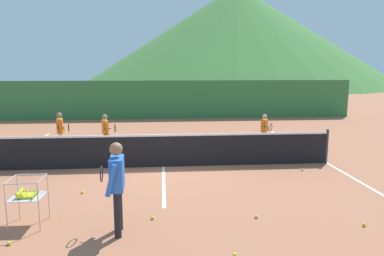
% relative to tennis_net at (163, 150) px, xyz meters
% --- Properties ---
extents(ground_plane, '(120.00, 120.00, 0.00)m').
position_rel_tennis_net_xyz_m(ground_plane, '(0.00, 0.00, -0.50)').
color(ground_plane, '#A86647').
extents(line_baseline_far, '(10.03, 0.08, 0.01)m').
position_rel_tennis_net_xyz_m(line_baseline_far, '(0.00, 5.19, -0.50)').
color(line_baseline_far, white).
rests_on(line_baseline_far, ground).
extents(line_sideline_east, '(0.08, 11.58, 0.01)m').
position_rel_tennis_net_xyz_m(line_sideline_east, '(5.02, 0.00, -0.50)').
color(line_sideline_east, white).
rests_on(line_sideline_east, ground).
extents(line_service_center, '(0.08, 6.36, 0.01)m').
position_rel_tennis_net_xyz_m(line_service_center, '(0.00, 0.00, -0.50)').
color(line_service_center, white).
rests_on(line_service_center, ground).
extents(tennis_net, '(10.04, 0.08, 1.05)m').
position_rel_tennis_net_xyz_m(tennis_net, '(0.00, 0.00, 0.00)').
color(tennis_net, '#333338').
rests_on(tennis_net, ground).
extents(instructor, '(0.44, 0.74, 1.64)m').
position_rel_tennis_net_xyz_m(instructor, '(-0.82, -4.25, 0.49)').
color(instructor, black).
rests_on(instructor, ground).
extents(student_0, '(0.51, 0.61, 1.38)m').
position_rel_tennis_net_xyz_m(student_0, '(-3.52, 2.21, 0.33)').
color(student_0, silver).
rests_on(student_0, ground).
extents(student_1, '(0.55, 0.56, 1.32)m').
position_rel_tennis_net_xyz_m(student_1, '(-1.96, 2.07, 0.29)').
color(student_1, black).
rests_on(student_1, ground).
extents(student_2, '(0.41, 0.68, 1.23)m').
position_rel_tennis_net_xyz_m(student_2, '(3.70, 2.28, 0.24)').
color(student_2, black).
rests_on(student_2, ground).
extents(ball_cart, '(0.58, 0.58, 0.90)m').
position_rel_tennis_net_xyz_m(ball_cart, '(-2.52, -3.76, 0.09)').
color(ball_cart, '#B7B7BC').
rests_on(ball_cart, ground).
extents(tennis_ball_0, '(0.07, 0.07, 0.07)m').
position_rel_tennis_net_xyz_m(tennis_ball_0, '(-1.90, -2.14, -0.47)').
color(tennis_ball_0, yellow).
rests_on(tennis_ball_0, ground).
extents(tennis_ball_1, '(0.07, 0.07, 0.07)m').
position_rel_tennis_net_xyz_m(tennis_ball_1, '(3.94, -0.77, -0.47)').
color(tennis_ball_1, yellow).
rests_on(tennis_ball_1, ground).
extents(tennis_ball_3, '(0.07, 0.07, 0.07)m').
position_rel_tennis_net_xyz_m(tennis_ball_3, '(1.07, -5.22, -0.47)').
color(tennis_ball_3, yellow).
rests_on(tennis_ball_3, ground).
extents(tennis_ball_5, '(0.07, 0.07, 0.07)m').
position_rel_tennis_net_xyz_m(tennis_ball_5, '(3.67, -4.36, -0.47)').
color(tennis_ball_5, yellow).
rests_on(tennis_ball_5, ground).
extents(tennis_ball_7, '(0.07, 0.07, 0.07)m').
position_rel_tennis_net_xyz_m(tennis_ball_7, '(-0.23, -3.71, -0.47)').
color(tennis_ball_7, yellow).
rests_on(tennis_ball_7, ground).
extents(tennis_ball_8, '(0.07, 0.07, 0.07)m').
position_rel_tennis_net_xyz_m(tennis_ball_8, '(-2.56, -4.53, -0.47)').
color(tennis_ball_8, yellow).
rests_on(tennis_ball_8, ground).
extents(tennis_ball_9, '(0.07, 0.07, 0.07)m').
position_rel_tennis_net_xyz_m(tennis_ball_9, '(1.78, -3.83, -0.47)').
color(tennis_ball_9, yellow).
rests_on(tennis_ball_9, ground).
extents(windscreen_fence, '(22.07, 0.08, 2.18)m').
position_rel_tennis_net_xyz_m(windscreen_fence, '(0.00, 10.13, 0.59)').
color(windscreen_fence, '#33753D').
rests_on(windscreen_fence, ground).
extents(hill_0, '(52.27, 52.27, 16.58)m').
position_rel_tennis_net_xyz_m(hill_0, '(12.90, 52.32, 7.79)').
color(hill_0, '#427A38').
rests_on(hill_0, ground).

